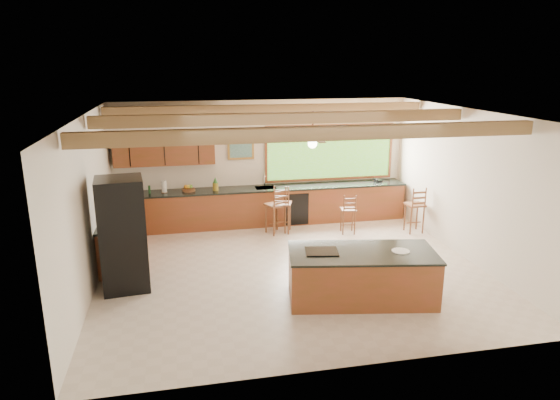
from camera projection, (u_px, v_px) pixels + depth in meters
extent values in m
plane|color=beige|center=(292.00, 270.00, 9.64)|extent=(7.20, 7.20, 0.00)
cube|color=beige|center=(263.00, 162.00, 12.30)|extent=(7.20, 0.04, 3.00)
cube|color=beige|center=(351.00, 261.00, 6.17)|extent=(7.20, 0.04, 3.00)
cube|color=beige|center=(88.00, 206.00, 8.54)|extent=(0.04, 6.50, 3.00)
cube|color=beige|center=(469.00, 186.00, 9.93)|extent=(0.04, 6.50, 3.00)
cube|color=#AC7B56|center=(293.00, 113.00, 8.83)|extent=(7.20, 6.50, 0.04)
cube|color=olive|center=(317.00, 133.00, 7.36)|extent=(7.10, 0.15, 0.22)
cube|color=olive|center=(287.00, 118.00, 9.34)|extent=(7.10, 0.15, 0.22)
cube|color=olive|center=(270.00, 109.00, 11.04)|extent=(7.10, 0.15, 0.22)
cube|color=brown|center=(164.00, 150.00, 11.56)|extent=(2.30, 0.35, 0.70)
cube|color=silver|center=(163.00, 124.00, 11.33)|extent=(2.60, 0.50, 0.48)
cylinder|color=#FFEABF|center=(132.00, 135.00, 11.26)|extent=(0.10, 0.10, 0.01)
cylinder|color=#FFEABF|center=(194.00, 134.00, 11.53)|extent=(0.10, 0.10, 0.01)
cube|color=#83BF44|center=(330.00, 152.00, 12.55)|extent=(3.20, 0.04, 1.30)
cube|color=#AC7D34|center=(241.00, 148.00, 12.07)|extent=(0.64, 0.03, 0.54)
cube|color=#3D6E5A|center=(241.00, 149.00, 12.05)|extent=(0.54, 0.01, 0.44)
cube|color=brown|center=(266.00, 206.00, 12.26)|extent=(7.00, 0.65, 0.88)
cube|color=black|center=(266.00, 188.00, 12.14)|extent=(7.04, 0.69, 0.04)
cube|color=brown|center=(122.00, 237.00, 10.16)|extent=(0.65, 2.35, 0.88)
cube|color=black|center=(120.00, 215.00, 10.04)|extent=(0.69, 2.39, 0.04)
cube|color=black|center=(297.00, 209.00, 12.09)|extent=(0.60, 0.02, 0.78)
cube|color=silver|center=(266.00, 188.00, 12.14)|extent=(0.50, 0.38, 0.03)
cylinder|color=silver|center=(264.00, 180.00, 12.28)|extent=(0.03, 0.03, 0.30)
cylinder|color=silver|center=(265.00, 175.00, 12.15)|extent=(0.03, 0.20, 0.03)
cylinder|color=silver|center=(164.00, 187.00, 11.63)|extent=(0.12, 0.12, 0.29)
cylinder|color=#1A421C|center=(141.00, 188.00, 11.69)|extent=(0.05, 0.05, 0.19)
cylinder|color=#1A421C|center=(149.00, 190.00, 11.56)|extent=(0.05, 0.05, 0.19)
cube|color=black|center=(378.00, 180.00, 12.69)|extent=(0.22, 0.19, 0.08)
cube|color=brown|center=(361.00, 276.00, 8.37)|extent=(2.55, 1.51, 0.81)
cube|color=black|center=(362.00, 253.00, 8.26)|extent=(2.60, 1.55, 0.04)
cube|color=black|center=(322.00, 251.00, 8.23)|extent=(0.60, 0.51, 0.02)
cylinder|color=silver|center=(401.00, 251.00, 8.26)|extent=(0.30, 0.30, 0.01)
cube|color=black|center=(123.00, 234.00, 8.62)|extent=(0.85, 0.83, 2.00)
cube|color=silver|center=(146.00, 233.00, 8.69)|extent=(0.03, 0.06, 1.84)
cube|color=brown|center=(276.00, 205.00, 11.52)|extent=(0.54, 0.54, 0.04)
cylinder|color=brown|center=(270.00, 222.00, 11.43)|extent=(0.04, 0.04, 0.67)
cylinder|color=brown|center=(284.00, 221.00, 11.49)|extent=(0.04, 0.04, 0.67)
cylinder|color=brown|center=(268.00, 218.00, 11.73)|extent=(0.04, 0.04, 0.67)
cylinder|color=brown|center=(281.00, 217.00, 11.80)|extent=(0.04, 0.04, 0.67)
cube|color=brown|center=(282.00, 203.00, 11.60)|extent=(0.52, 0.52, 0.04)
cylinder|color=brown|center=(277.00, 221.00, 11.51)|extent=(0.04, 0.04, 0.67)
cylinder|color=brown|center=(291.00, 220.00, 11.57)|extent=(0.04, 0.04, 0.67)
cylinder|color=brown|center=(274.00, 216.00, 11.82)|extent=(0.04, 0.04, 0.67)
cylinder|color=brown|center=(288.00, 216.00, 11.88)|extent=(0.04, 0.04, 0.67)
cube|color=brown|center=(348.00, 209.00, 11.56)|extent=(0.38, 0.38, 0.04)
cylinder|color=brown|center=(344.00, 224.00, 11.48)|extent=(0.03, 0.03, 0.56)
cylinder|color=brown|center=(355.00, 223.00, 11.53)|extent=(0.03, 0.03, 0.56)
cylinder|color=brown|center=(341.00, 220.00, 11.74)|extent=(0.03, 0.03, 0.56)
cylinder|color=brown|center=(351.00, 219.00, 11.79)|extent=(0.03, 0.03, 0.56)
cube|color=brown|center=(415.00, 205.00, 11.60)|extent=(0.40, 0.40, 0.04)
cylinder|color=brown|center=(411.00, 221.00, 11.52)|extent=(0.04, 0.04, 0.65)
cylinder|color=brown|center=(423.00, 220.00, 11.58)|extent=(0.04, 0.04, 0.65)
cylinder|color=brown|center=(405.00, 217.00, 11.81)|extent=(0.04, 0.04, 0.65)
cylinder|color=brown|center=(417.00, 216.00, 11.87)|extent=(0.04, 0.04, 0.65)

